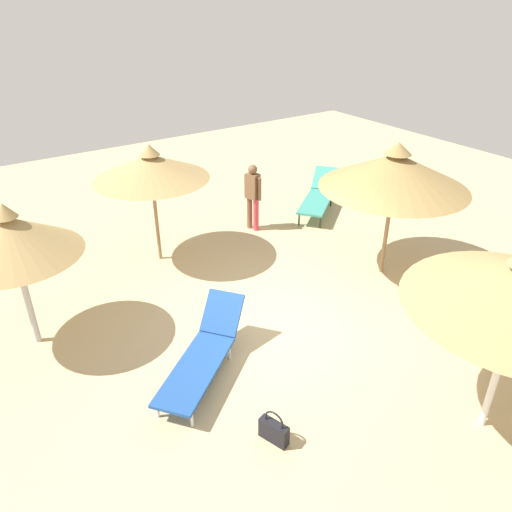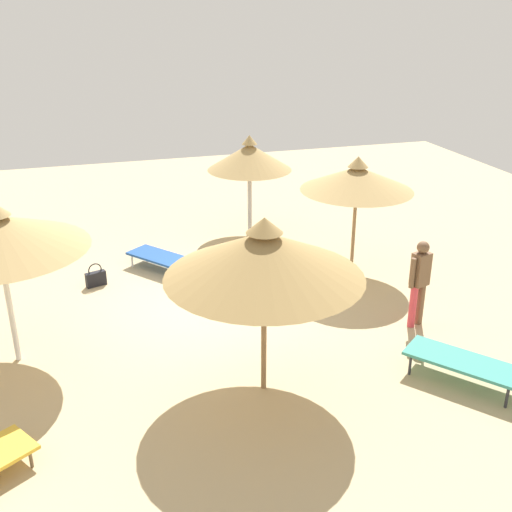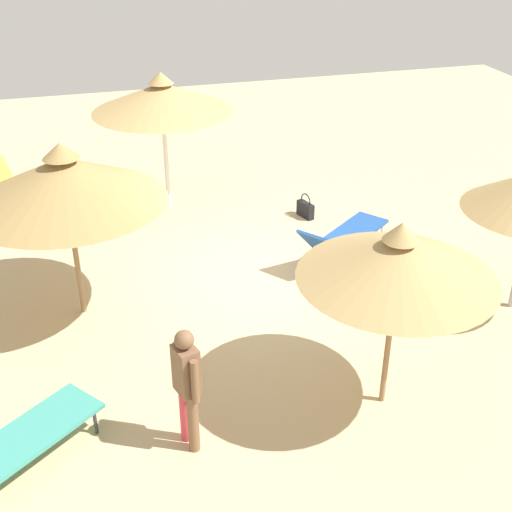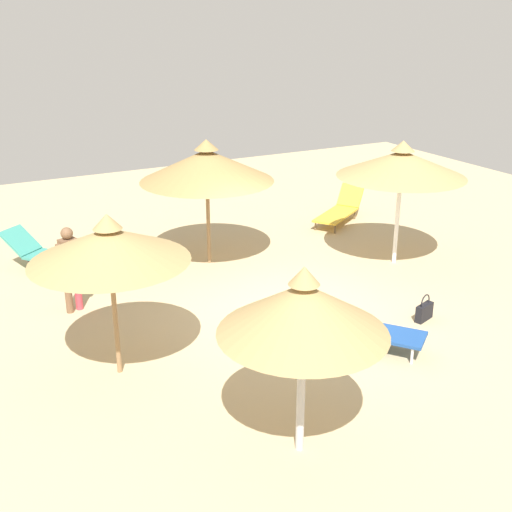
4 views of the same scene
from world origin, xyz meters
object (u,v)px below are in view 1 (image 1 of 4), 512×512
Objects in this scene: parasol_umbrella_front at (10,236)px; lounge_chair_center at (204,353)px; parasol_umbrella_far_right at (395,171)px; parasol_umbrella_edge at (151,167)px; person_standing_far_left at (253,193)px; handbag at (274,430)px; lounge_chair_back at (319,195)px.

lounge_chair_center is at bearing 40.87° from parasol_umbrella_front.
parasol_umbrella_far_right is 1.14× the size of parasol_umbrella_front.
person_standing_far_left is (-0.09, 2.47, -1.14)m from parasol_umbrella_edge.
handbag is (5.29, -0.83, -1.88)m from parasol_umbrella_edge.
parasol_umbrella_edge is 4.13m from lounge_chair_center.
person_standing_far_left is (-3.75, 3.42, 0.55)m from lounge_chair_center.
handbag is (5.34, -5.34, -0.25)m from lounge_chair_back.
parasol_umbrella_front is 1.17× the size of lounge_chair_center.
lounge_chair_center is at bearing -14.46° from parasol_umbrella_edge.
lounge_chair_center is at bearing -176.11° from handbag.
parasol_umbrella_front is at bearing -104.38° from parasol_umbrella_far_right.
lounge_chair_center is (0.58, -4.47, -1.79)m from parasol_umbrella_far_right.
parasol_umbrella_far_right is at bearing 48.89° from parasol_umbrella_edge.
lounge_chair_back is 1.37× the size of person_standing_far_left.
lounge_chair_back reaches higher than lounge_chair_center.
handbag is (3.85, 2.03, -1.76)m from parasol_umbrella_front.
lounge_chair_back is (-0.05, 4.51, -1.63)m from parasol_umbrella_edge.
lounge_chair_center is 1.65m from handbag.
parasol_umbrella_edge is (-1.44, 2.86, 0.12)m from parasol_umbrella_front.
parasol_umbrella_far_right is 1.12× the size of parasol_umbrella_edge.
parasol_umbrella_front is 1.12× the size of lounge_chair_back.
parasol_umbrella_far_right reaches higher than handbag.
parasol_umbrella_edge is 1.19× the size of lounge_chair_center.
parasol_umbrella_front is 3.20m from parasol_umbrella_edge.
lounge_chair_back is at bearing 124.22° from lounge_chair_center.
parasol_umbrella_far_right is 1.28× the size of lounge_chair_back.
lounge_chair_center is 1.32× the size of person_standing_far_left.
parasol_umbrella_far_right reaches higher than parasol_umbrella_edge.
lounge_chair_back is (-1.49, 7.37, -1.52)m from parasol_umbrella_front.
parasol_umbrella_far_right is at bearing 116.89° from handbag.
parasol_umbrella_front is 3.32m from lounge_chair_center.
person_standing_far_left is 3.25× the size of handbag.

